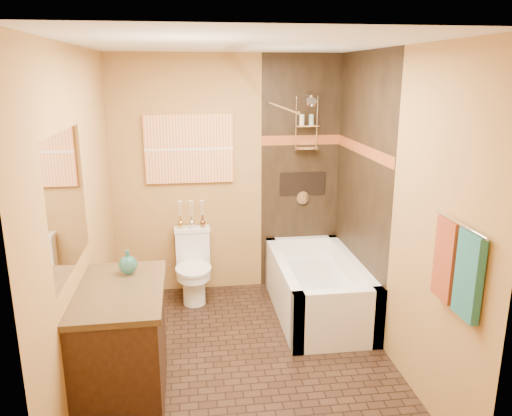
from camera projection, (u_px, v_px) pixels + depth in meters
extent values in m
plane|color=black|center=(245.00, 360.00, 4.14)|extent=(3.00, 3.00, 0.00)
cube|color=#B08144|center=(82.00, 221.00, 3.66)|extent=(0.02, 3.00, 2.50)
cube|color=#B08144|center=(394.00, 210.00, 3.97)|extent=(0.02, 3.00, 2.50)
cube|color=#B08144|center=(228.00, 176.00, 5.25)|extent=(2.40, 0.02, 2.50)
cube|color=#B08144|center=(280.00, 301.00, 2.38)|extent=(2.40, 0.02, 2.50)
plane|color=silver|center=(243.00, 44.00, 3.48)|extent=(3.00, 3.00, 0.00)
cube|color=black|center=(301.00, 175.00, 5.34)|extent=(0.85, 0.01, 2.50)
cube|color=black|center=(361.00, 189.00, 4.68)|extent=(0.01, 1.50, 2.50)
cube|color=maroon|center=(302.00, 140.00, 5.23)|extent=(0.85, 0.01, 0.10)
cube|color=maroon|center=(362.00, 150.00, 4.59)|extent=(0.01, 1.50, 0.10)
cube|color=black|center=(303.00, 184.00, 5.36)|extent=(0.50, 0.01, 0.25)
cylinder|color=silver|center=(308.00, 96.00, 4.99)|extent=(0.02, 0.26, 0.02)
cylinder|color=silver|center=(311.00, 102.00, 4.86)|extent=(0.11, 0.11, 0.09)
cylinder|color=silver|center=(303.00, 198.00, 5.38)|extent=(0.14, 0.02, 0.14)
cylinder|color=silver|center=(279.00, 106.00, 4.38)|extent=(0.03, 1.55, 0.03)
cylinder|color=silver|center=(460.00, 224.00, 2.91)|extent=(0.02, 0.55, 0.02)
cube|color=#1C6059|center=(469.00, 276.00, 2.85)|extent=(0.05, 0.22, 0.52)
cube|color=maroon|center=(446.00, 260.00, 3.10)|extent=(0.05, 0.22, 0.52)
cube|color=orange|center=(189.00, 149.00, 5.09)|extent=(0.90, 0.04, 0.70)
cube|color=white|center=(68.00, 202.00, 3.21)|extent=(0.01, 1.00, 0.90)
cube|color=white|center=(338.00, 321.00, 4.22)|extent=(0.80, 0.10, 0.55)
cube|color=white|center=(301.00, 261.00, 5.56)|extent=(0.80, 0.10, 0.55)
cube|color=white|center=(282.00, 289.00, 4.84)|extent=(0.10, 1.50, 0.55)
cube|color=white|center=(352.00, 285.00, 4.93)|extent=(0.10, 1.50, 0.55)
cube|color=white|center=(317.00, 296.00, 4.92)|extent=(0.64, 1.34, 0.35)
cube|color=white|center=(193.00, 247.00, 5.28)|extent=(0.36, 0.17, 0.35)
cube|color=white|center=(192.00, 229.00, 5.23)|extent=(0.38, 0.18, 0.04)
cylinder|color=white|center=(194.00, 288.00, 5.10)|extent=(0.22, 0.22, 0.35)
cylinder|color=white|center=(194.00, 273.00, 5.06)|extent=(0.34, 0.34, 0.09)
cylinder|color=white|center=(193.00, 269.00, 5.05)|extent=(0.36, 0.36, 0.03)
cube|color=black|center=(122.00, 348.00, 3.53)|extent=(0.59, 0.95, 0.83)
cube|color=black|center=(119.00, 291.00, 3.42)|extent=(0.62, 1.00, 0.04)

